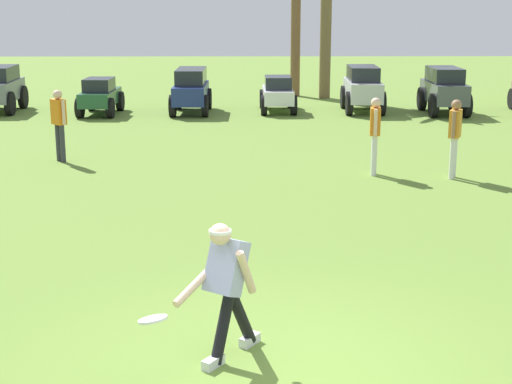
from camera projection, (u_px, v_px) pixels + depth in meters
ground_plane at (271, 375)px, 7.49m from camera, size 80.00×80.00×0.00m
frisbee_thrower at (227, 283)px, 7.64m from camera, size 0.85×0.84×1.43m
frisbee_in_flight at (153, 319)px, 7.10m from camera, size 0.39×0.39×0.09m
teammate_near_sideline at (455, 131)px, 15.31m from camera, size 0.32×0.48×1.56m
teammate_midfield at (59, 119)px, 16.85m from camera, size 0.39×0.41×1.56m
teammate_deep at (375, 129)px, 15.59m from camera, size 0.24×0.50×1.56m
parked_car_slot_a at (0, 88)px, 24.18m from camera, size 1.22×2.38×1.40m
parked_car_slot_b at (100, 96)px, 23.70m from camera, size 1.15×2.23×1.10m
parked_car_slot_c at (191, 89)px, 23.99m from camera, size 1.17×2.41×1.34m
parked_car_slot_d at (278, 93)px, 24.26m from camera, size 1.10×2.21×1.10m
parked_car_slot_e at (363, 88)px, 24.21m from camera, size 1.20×2.37×1.40m
parked_car_slot_f at (444, 89)px, 23.79m from camera, size 1.18×2.36×1.40m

